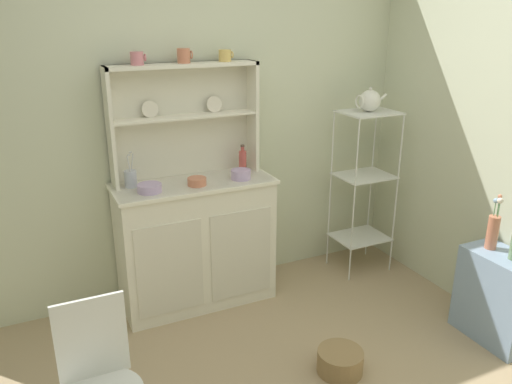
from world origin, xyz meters
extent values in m
cube|color=beige|center=(0.00, 1.62, 1.25)|extent=(3.84, 0.05, 2.50)
cube|color=silver|center=(-0.13, 1.37, 0.46)|extent=(1.06, 0.42, 0.91)
cube|color=beige|center=(-0.39, 1.16, 0.41)|extent=(0.44, 0.01, 0.64)
cube|color=beige|center=(0.12, 1.16, 0.41)|extent=(0.44, 0.01, 0.64)
cube|color=white|center=(-0.13, 1.37, 0.90)|extent=(1.09, 0.45, 0.02)
cube|color=silver|center=(-0.13, 1.57, 1.30)|extent=(1.02, 0.02, 0.77)
cube|color=silver|center=(-0.63, 1.49, 1.30)|extent=(0.02, 0.18, 0.77)
cube|color=silver|center=(0.36, 1.49, 1.30)|extent=(0.02, 0.18, 0.77)
cube|color=silver|center=(-0.13, 1.49, 1.33)|extent=(0.98, 0.16, 0.02)
cube|color=silver|center=(-0.13, 1.49, 1.67)|extent=(1.02, 0.18, 0.02)
cylinder|color=silver|center=(-0.36, 1.53, 1.39)|extent=(0.11, 0.03, 0.11)
cylinder|color=silver|center=(0.09, 1.53, 1.39)|extent=(0.11, 0.03, 0.11)
cylinder|color=silver|center=(1.03, 1.13, 0.65)|extent=(0.01, 0.01, 1.29)
cylinder|color=silver|center=(1.43, 1.13, 0.65)|extent=(0.01, 0.01, 1.29)
cylinder|color=silver|center=(1.03, 1.45, 0.65)|extent=(0.01, 0.01, 1.29)
cylinder|color=silver|center=(1.43, 1.45, 0.65)|extent=(0.01, 0.01, 1.29)
cube|color=silver|center=(1.23, 1.29, 1.29)|extent=(0.42, 0.34, 0.01)
cube|color=silver|center=(1.23, 1.29, 0.79)|extent=(0.42, 0.34, 0.01)
cube|color=silver|center=(1.23, 1.29, 0.27)|extent=(0.42, 0.34, 0.01)
cube|color=#849EBC|center=(1.44, 0.12, 0.29)|extent=(0.28, 0.48, 0.58)
cube|color=white|center=(-0.99, 0.24, 0.65)|extent=(0.31, 0.02, 0.40)
cylinder|color=#93754C|center=(0.35, 0.26, 0.07)|extent=(0.27, 0.27, 0.14)
cylinder|color=#D17A84|center=(-0.43, 1.49, 1.72)|extent=(0.08, 0.08, 0.08)
torus|color=#D17A84|center=(-0.37, 1.49, 1.73)|extent=(0.01, 0.05, 0.05)
cylinder|color=#C67556|center=(-0.12, 1.49, 1.73)|extent=(0.08, 0.08, 0.09)
torus|color=#C67556|center=(-0.07, 1.49, 1.73)|extent=(0.01, 0.05, 0.05)
cylinder|color=#DBB760|center=(0.16, 1.49, 1.72)|extent=(0.08, 0.08, 0.08)
torus|color=#DBB760|center=(0.21, 1.49, 1.72)|extent=(0.01, 0.04, 0.04)
cylinder|color=#B79ECC|center=(-0.45, 1.29, 0.94)|extent=(0.16, 0.16, 0.05)
cylinder|color=#C67556|center=(-0.13, 1.29, 0.94)|extent=(0.12, 0.12, 0.05)
cylinder|color=#B79ECC|center=(0.18, 1.29, 0.94)|extent=(0.14, 0.14, 0.06)
cylinder|color=#B74C47|center=(0.27, 1.45, 0.98)|extent=(0.05, 0.05, 0.15)
cylinder|color=#B74C47|center=(0.27, 1.45, 1.08)|extent=(0.02, 0.02, 0.03)
cylinder|color=#4C382D|center=(0.27, 1.45, 1.10)|extent=(0.03, 0.03, 0.01)
cylinder|color=#B2B7C6|center=(-0.54, 1.45, 0.97)|extent=(0.08, 0.08, 0.11)
cylinder|color=silver|center=(-0.54, 1.42, 1.04)|extent=(0.03, 0.01, 0.17)
ellipsoid|color=silver|center=(-0.54, 1.42, 1.13)|extent=(0.02, 0.01, 0.01)
cylinder|color=silver|center=(-0.52, 1.46, 1.04)|extent=(0.03, 0.03, 0.18)
ellipsoid|color=silver|center=(-0.52, 1.46, 1.14)|extent=(0.02, 0.01, 0.01)
sphere|color=white|center=(1.23, 1.29, 1.37)|extent=(0.16, 0.16, 0.16)
sphere|color=silver|center=(1.23, 1.29, 1.46)|extent=(0.02, 0.02, 0.02)
cylinder|color=white|center=(1.34, 1.29, 1.39)|extent=(0.09, 0.02, 0.07)
torus|color=white|center=(1.14, 1.29, 1.37)|extent=(0.01, 0.10, 0.10)
cylinder|color=#C67556|center=(1.44, 0.24, 0.69)|extent=(0.07, 0.07, 0.22)
cylinder|color=#4C844C|center=(1.44, 0.23, 0.84)|extent=(0.00, 0.01, 0.13)
sphere|color=silver|center=(1.44, 0.23, 0.91)|extent=(0.04, 0.04, 0.04)
cylinder|color=#4C844C|center=(1.44, 0.26, 0.84)|extent=(0.00, 0.01, 0.12)
sphere|color=#8EB2D1|center=(1.44, 0.26, 0.90)|extent=(0.03, 0.03, 0.03)
cylinder|color=#4C844C|center=(1.45, 0.24, 0.85)|extent=(0.00, 0.01, 0.15)
sphere|color=#C67556|center=(1.45, 0.24, 0.93)|extent=(0.03, 0.03, 0.03)
camera|label=1|loc=(-1.14, -1.75, 1.99)|focal=35.62mm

